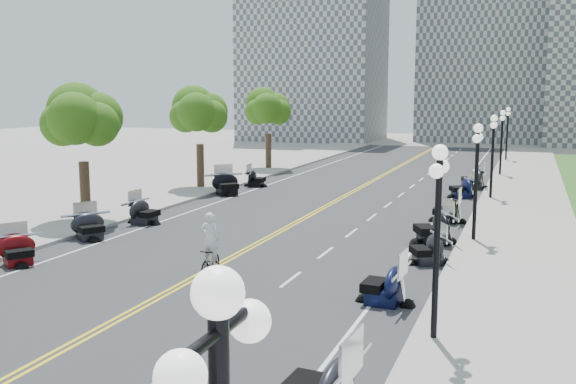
% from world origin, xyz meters
% --- Properties ---
extents(ground, '(160.00, 160.00, 0.00)m').
position_xyz_m(ground, '(0.00, 0.00, 0.00)').
color(ground, gray).
extents(road, '(16.00, 90.00, 0.01)m').
position_xyz_m(road, '(0.00, 10.00, 0.00)').
color(road, '#333335').
rests_on(road, ground).
extents(centerline_yellow_a, '(0.12, 90.00, 0.00)m').
position_xyz_m(centerline_yellow_a, '(-0.12, 10.00, 0.01)').
color(centerline_yellow_a, yellow).
rests_on(centerline_yellow_a, road).
extents(centerline_yellow_b, '(0.12, 90.00, 0.00)m').
position_xyz_m(centerline_yellow_b, '(0.12, 10.00, 0.01)').
color(centerline_yellow_b, yellow).
rests_on(centerline_yellow_b, road).
extents(edge_line_north, '(0.12, 90.00, 0.00)m').
position_xyz_m(edge_line_north, '(6.40, 10.00, 0.01)').
color(edge_line_north, white).
rests_on(edge_line_north, road).
extents(edge_line_south, '(0.12, 90.00, 0.00)m').
position_xyz_m(edge_line_south, '(-6.40, 10.00, 0.01)').
color(edge_line_south, white).
rests_on(edge_line_south, road).
extents(lane_dash_3, '(0.12, 2.00, 0.00)m').
position_xyz_m(lane_dash_3, '(3.20, -12.00, 0.01)').
color(lane_dash_3, white).
rests_on(lane_dash_3, road).
extents(lane_dash_4, '(0.12, 2.00, 0.00)m').
position_xyz_m(lane_dash_4, '(3.20, -8.00, 0.01)').
color(lane_dash_4, white).
rests_on(lane_dash_4, road).
extents(lane_dash_5, '(0.12, 2.00, 0.00)m').
position_xyz_m(lane_dash_5, '(3.20, -4.00, 0.01)').
color(lane_dash_5, white).
rests_on(lane_dash_5, road).
extents(lane_dash_6, '(0.12, 2.00, 0.00)m').
position_xyz_m(lane_dash_6, '(3.20, 0.00, 0.01)').
color(lane_dash_6, white).
rests_on(lane_dash_6, road).
extents(lane_dash_7, '(0.12, 2.00, 0.00)m').
position_xyz_m(lane_dash_7, '(3.20, 4.00, 0.01)').
color(lane_dash_7, white).
rests_on(lane_dash_7, road).
extents(lane_dash_8, '(0.12, 2.00, 0.00)m').
position_xyz_m(lane_dash_8, '(3.20, 8.00, 0.01)').
color(lane_dash_8, white).
rests_on(lane_dash_8, road).
extents(lane_dash_9, '(0.12, 2.00, 0.00)m').
position_xyz_m(lane_dash_9, '(3.20, 12.00, 0.01)').
color(lane_dash_9, white).
rests_on(lane_dash_9, road).
extents(lane_dash_10, '(0.12, 2.00, 0.00)m').
position_xyz_m(lane_dash_10, '(3.20, 16.00, 0.01)').
color(lane_dash_10, white).
rests_on(lane_dash_10, road).
extents(lane_dash_11, '(0.12, 2.00, 0.00)m').
position_xyz_m(lane_dash_11, '(3.20, 20.00, 0.01)').
color(lane_dash_11, white).
rests_on(lane_dash_11, road).
extents(lane_dash_12, '(0.12, 2.00, 0.00)m').
position_xyz_m(lane_dash_12, '(3.20, 24.00, 0.01)').
color(lane_dash_12, white).
rests_on(lane_dash_12, road).
extents(lane_dash_13, '(0.12, 2.00, 0.00)m').
position_xyz_m(lane_dash_13, '(3.20, 28.00, 0.01)').
color(lane_dash_13, white).
rests_on(lane_dash_13, road).
extents(lane_dash_14, '(0.12, 2.00, 0.00)m').
position_xyz_m(lane_dash_14, '(3.20, 32.00, 0.01)').
color(lane_dash_14, white).
rests_on(lane_dash_14, road).
extents(lane_dash_15, '(0.12, 2.00, 0.00)m').
position_xyz_m(lane_dash_15, '(3.20, 36.00, 0.01)').
color(lane_dash_15, white).
rests_on(lane_dash_15, road).
extents(lane_dash_16, '(0.12, 2.00, 0.00)m').
position_xyz_m(lane_dash_16, '(3.20, 40.00, 0.01)').
color(lane_dash_16, white).
rests_on(lane_dash_16, road).
extents(lane_dash_17, '(0.12, 2.00, 0.00)m').
position_xyz_m(lane_dash_17, '(3.20, 44.00, 0.01)').
color(lane_dash_17, white).
rests_on(lane_dash_17, road).
extents(lane_dash_18, '(0.12, 2.00, 0.00)m').
position_xyz_m(lane_dash_18, '(3.20, 48.00, 0.01)').
color(lane_dash_18, white).
rests_on(lane_dash_18, road).
extents(lane_dash_19, '(0.12, 2.00, 0.00)m').
position_xyz_m(lane_dash_19, '(3.20, 52.00, 0.01)').
color(lane_dash_19, white).
rests_on(lane_dash_19, road).
extents(sidewalk_north, '(5.00, 90.00, 0.15)m').
position_xyz_m(sidewalk_north, '(10.50, 10.00, 0.07)').
color(sidewalk_north, '#9E9991').
rests_on(sidewalk_north, ground).
extents(sidewalk_south, '(5.00, 90.00, 0.15)m').
position_xyz_m(sidewalk_south, '(-10.50, 10.00, 0.07)').
color(sidewalk_south, '#9E9991').
rests_on(sidewalk_south, ground).
extents(distant_block_a, '(18.00, 14.00, 26.00)m').
position_xyz_m(distant_block_a, '(-18.00, 62.00, 13.00)').
color(distant_block_a, gray).
rests_on(distant_block_a, ground).
extents(distant_block_b, '(16.00, 12.00, 30.00)m').
position_xyz_m(distant_block_b, '(4.00, 68.00, 15.00)').
color(distant_block_b, gray).
rests_on(distant_block_b, ground).
extents(street_lamp_1, '(0.50, 1.20, 4.90)m').
position_xyz_m(street_lamp_1, '(8.60, -8.00, 2.60)').
color(street_lamp_1, black).
rests_on(street_lamp_1, sidewalk_north).
extents(street_lamp_2, '(0.50, 1.20, 4.90)m').
position_xyz_m(street_lamp_2, '(8.60, 4.00, 2.60)').
color(street_lamp_2, black).
rests_on(street_lamp_2, sidewalk_north).
extents(street_lamp_3, '(0.50, 1.20, 4.90)m').
position_xyz_m(street_lamp_3, '(8.60, 16.00, 2.60)').
color(street_lamp_3, black).
rests_on(street_lamp_3, sidewalk_north).
extents(street_lamp_4, '(0.50, 1.20, 4.90)m').
position_xyz_m(street_lamp_4, '(8.60, 28.00, 2.60)').
color(street_lamp_4, black).
rests_on(street_lamp_4, sidewalk_north).
extents(street_lamp_5, '(0.50, 1.20, 4.90)m').
position_xyz_m(street_lamp_5, '(8.60, 40.00, 2.60)').
color(street_lamp_5, black).
rests_on(street_lamp_5, sidewalk_north).
extents(tree_2, '(4.80, 4.80, 9.20)m').
position_xyz_m(tree_2, '(-10.00, 2.00, 4.75)').
color(tree_2, '#235619').
rests_on(tree_2, sidewalk_south).
extents(tree_3, '(4.80, 4.80, 9.20)m').
position_xyz_m(tree_3, '(-10.00, 14.00, 4.75)').
color(tree_3, '#235619').
rests_on(tree_3, sidewalk_south).
extents(tree_4, '(4.80, 4.80, 9.20)m').
position_xyz_m(tree_4, '(-10.00, 26.00, 4.75)').
color(tree_4, '#235619').
rests_on(tree_4, sidewalk_south).
extents(motorcycle_n_4, '(2.06, 2.06, 1.37)m').
position_xyz_m(motorcycle_n_4, '(6.74, -5.39, 0.68)').
color(motorcycle_n_4, black).
rests_on(motorcycle_n_4, road).
extents(motorcycle_n_5, '(2.48, 2.48, 1.28)m').
position_xyz_m(motorcycle_n_5, '(7.29, -0.25, 0.64)').
color(motorcycle_n_5, black).
rests_on(motorcycle_n_5, road).
extents(motorcycle_n_6, '(2.99, 2.99, 1.56)m').
position_xyz_m(motorcycle_n_6, '(7.01, 3.10, 0.78)').
color(motorcycle_n_6, black).
rests_on(motorcycle_n_6, road).
extents(motorcycle_n_7, '(2.06, 2.06, 1.41)m').
position_xyz_m(motorcycle_n_7, '(6.98, 8.09, 0.71)').
color(motorcycle_n_7, black).
rests_on(motorcycle_n_7, road).
extents(motorcycle_n_9, '(2.59, 2.59, 1.38)m').
position_xyz_m(motorcycle_n_9, '(6.87, 16.16, 0.69)').
color(motorcycle_n_9, black).
rests_on(motorcycle_n_9, road).
extents(motorcycle_n_10, '(2.61, 2.61, 1.55)m').
position_xyz_m(motorcycle_n_10, '(7.19, 20.30, 0.77)').
color(motorcycle_n_10, black).
rests_on(motorcycle_n_10, road).
extents(motorcycle_s_4, '(2.49, 2.49, 1.25)m').
position_xyz_m(motorcycle_s_4, '(-6.98, -5.82, 0.63)').
color(motorcycle_s_4, '#590A0C').
rests_on(motorcycle_s_4, road).
extents(motorcycle_s_5, '(2.61, 2.61, 1.31)m').
position_xyz_m(motorcycle_s_5, '(-7.16, -1.38, 0.66)').
color(motorcycle_s_5, black).
rests_on(motorcycle_s_5, road).
extents(motorcycle_s_6, '(2.02, 2.02, 1.34)m').
position_xyz_m(motorcycle_s_6, '(-6.85, 2.41, 0.67)').
color(motorcycle_s_6, black).
rests_on(motorcycle_s_6, road).
extents(motorcycle_s_8, '(3.10, 3.10, 1.54)m').
position_xyz_m(motorcycle_s_8, '(-7.09, 12.05, 0.77)').
color(motorcycle_s_8, black).
rests_on(motorcycle_s_8, road).
extents(motorcycle_s_9, '(1.92, 1.92, 1.26)m').
position_xyz_m(motorcycle_s_9, '(-6.84, 16.08, 0.63)').
color(motorcycle_s_9, black).
rests_on(motorcycle_s_9, road).
extents(bicycle, '(0.61, 1.68, 0.99)m').
position_xyz_m(bicycle, '(0.36, -4.47, 0.49)').
color(bicycle, '#A51414').
rests_on(bicycle, road).
extents(cyclist_rider, '(0.69, 0.46, 1.90)m').
position_xyz_m(cyclist_rider, '(0.36, -4.47, 1.94)').
color(cyclist_rider, silver).
rests_on(cyclist_rider, bicycle).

